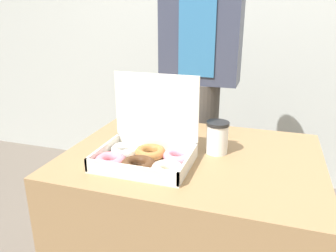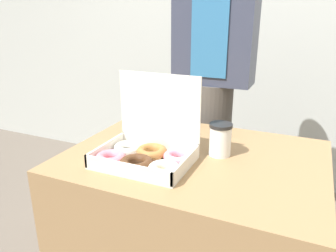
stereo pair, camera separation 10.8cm
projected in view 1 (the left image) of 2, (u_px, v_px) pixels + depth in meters
The scene contains 5 objects.
wall_back at pixel (243, 4), 2.27m from camera, with size 10.00×0.05×2.60m.
table at pixel (190, 240), 1.32m from camera, with size 0.91×0.70×0.76m.
donut_box at pixel (145, 152), 1.11m from camera, with size 0.33×0.25×0.29m.
coffee_cup at pixel (217, 137), 1.19m from camera, with size 0.08×0.08×0.12m.
person_customer at pixel (200, 76), 1.65m from camera, with size 0.38×0.21×1.71m.
Camera 1 is at (0.25, -1.07, 1.25)m, focal length 35.00 mm.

